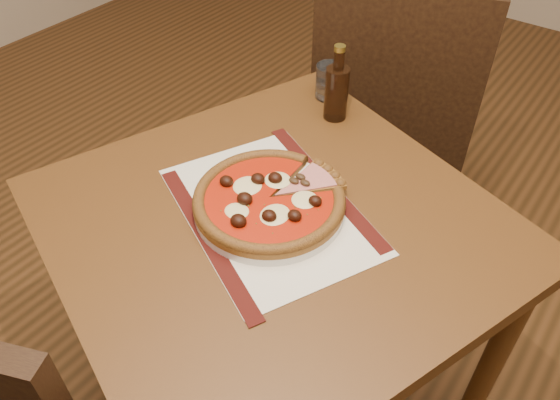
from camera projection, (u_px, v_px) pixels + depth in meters
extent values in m
cube|color=brown|center=(274.00, 225.00, 1.06)|extent=(1.02, 1.02, 0.04)
cylinder|color=brown|center=(84.00, 302.00, 1.38)|extent=(0.05, 0.05, 0.71)
cylinder|color=brown|center=(307.00, 198.00, 1.67)|extent=(0.05, 0.05, 0.71)
cylinder|color=brown|center=(488.00, 371.00, 1.24)|extent=(0.05, 0.05, 0.71)
cube|color=black|center=(395.00, 116.00, 1.79)|extent=(0.58, 0.58, 0.04)
cylinder|color=black|center=(447.00, 153.00, 2.05)|extent=(0.04, 0.04, 0.45)
cylinder|color=black|center=(344.00, 133.00, 2.14)|extent=(0.04, 0.04, 0.45)
cylinder|color=black|center=(434.00, 223.00, 1.77)|extent=(0.04, 0.04, 0.45)
cylinder|color=black|center=(317.00, 197.00, 1.87)|extent=(0.04, 0.04, 0.45)
cube|color=black|center=(396.00, 76.00, 1.47)|extent=(0.45, 0.19, 0.48)
cube|color=silver|center=(269.00, 210.00, 1.06)|extent=(0.52, 0.46, 0.00)
cylinder|color=white|center=(269.00, 206.00, 1.05)|extent=(0.29, 0.29, 0.02)
cylinder|color=#996325|center=(269.00, 200.00, 1.04)|extent=(0.29, 0.29, 0.01)
torus|color=#91571F|center=(269.00, 198.00, 1.04)|extent=(0.29, 0.29, 0.02)
cylinder|color=#AD2608|center=(269.00, 198.00, 1.04)|extent=(0.25, 0.25, 0.00)
ellipsoid|color=beige|center=(277.00, 180.00, 1.07)|extent=(0.05, 0.04, 0.01)
ellipsoid|color=beige|center=(237.00, 179.00, 1.07)|extent=(0.05, 0.04, 0.01)
ellipsoid|color=beige|center=(246.00, 206.00, 1.01)|extent=(0.05, 0.04, 0.01)
ellipsoid|color=beige|center=(279.00, 225.00, 0.98)|extent=(0.05, 0.04, 0.01)
ellipsoid|color=beige|center=(295.00, 198.00, 1.03)|extent=(0.05, 0.04, 0.01)
ellipsoid|color=black|center=(276.00, 171.00, 1.07)|extent=(0.03, 0.03, 0.02)
ellipsoid|color=black|center=(250.00, 164.00, 1.08)|extent=(0.03, 0.03, 0.02)
ellipsoid|color=black|center=(241.00, 182.00, 1.04)|extent=(0.03, 0.03, 0.02)
ellipsoid|color=black|center=(222.00, 198.00, 1.01)|extent=(0.03, 0.03, 0.02)
ellipsoid|color=black|center=(248.00, 208.00, 0.99)|extent=(0.03, 0.03, 0.02)
ellipsoid|color=black|center=(269.00, 225.00, 0.96)|extent=(0.03, 0.03, 0.02)
ellipsoid|color=black|center=(290.00, 208.00, 0.99)|extent=(0.03, 0.03, 0.02)
ellipsoid|color=black|center=(316.00, 197.00, 1.01)|extent=(0.03, 0.03, 0.02)
ellipsoid|color=#3A2815|center=(298.00, 186.00, 1.05)|extent=(0.02, 0.01, 0.01)
ellipsoid|color=#3A2815|center=(313.00, 177.00, 1.07)|extent=(0.02, 0.01, 0.01)
ellipsoid|color=#3A2815|center=(293.00, 181.00, 1.06)|extent=(0.02, 0.01, 0.01)
cylinder|color=white|center=(330.00, 81.00, 1.33)|extent=(0.09, 0.09, 0.08)
cylinder|color=black|center=(336.00, 94.00, 1.25)|extent=(0.05, 0.05, 0.13)
cylinder|color=black|center=(339.00, 62.00, 1.20)|extent=(0.02, 0.02, 0.05)
cylinder|color=olive|center=(340.00, 48.00, 1.18)|extent=(0.03, 0.03, 0.01)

